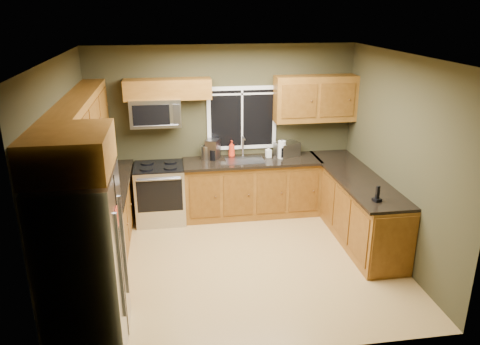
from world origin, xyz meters
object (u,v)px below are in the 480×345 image
object	(u,v)px
microwave	(156,112)
soap_bottle_c	(209,152)
range	(160,193)
coffee_maker	(213,150)
soap_bottle_a	(232,149)
refrigerator	(83,263)
soap_bottle_b	(268,152)
cordless_phone	(377,197)
kettle	(206,152)
paper_towel_roll	(282,150)
toaster_oven	(287,149)

from	to	relation	value
microwave	soap_bottle_c	bearing A→B (deg)	6.72
range	coffee_maker	world-z (taller)	coffee_maker
soap_bottle_a	refrigerator	bearing A→B (deg)	-121.79
range	microwave	size ratio (longest dim) A/B	1.23
range	soap_bottle_b	size ratio (longest dim) A/B	4.93
microwave	cordless_phone	xyz separation A→B (m)	(2.72, -1.99, -0.73)
kettle	soap_bottle_b	bearing A→B (deg)	-3.04
soap_bottle_b	soap_bottle_a	bearing A→B (deg)	167.92
microwave	cordless_phone	distance (m)	3.45
paper_towel_roll	soap_bottle_c	xyz separation A→B (m)	(-1.15, 0.20, -0.06)
toaster_oven	coffee_maker	distance (m)	1.21
paper_towel_roll	cordless_phone	world-z (taller)	paper_towel_roll
cordless_phone	soap_bottle_a	bearing A→B (deg)	126.68
range	kettle	bearing A→B (deg)	12.11
microwave	toaster_oven	bearing A→B (deg)	0.31
cordless_phone	kettle	bearing A→B (deg)	134.49
microwave	toaster_oven	xyz separation A→B (m)	(2.06, 0.01, -0.68)
soap_bottle_b	cordless_phone	size ratio (longest dim) A/B	0.93
microwave	paper_towel_roll	distance (m)	2.06
microwave	toaster_oven	size ratio (longest dim) A/B	1.74
soap_bottle_a	soap_bottle_c	size ratio (longest dim) A/B	1.55
microwave	paper_towel_roll	size ratio (longest dim) A/B	2.41
coffee_maker	cordless_phone	bearing A→B (deg)	-47.28
kettle	soap_bottle_a	world-z (taller)	same
toaster_oven	soap_bottle_c	xyz separation A→B (m)	(-1.26, 0.08, -0.03)
refrigerator	paper_towel_roll	size ratio (longest dim) A/B	5.70
range	toaster_oven	world-z (taller)	toaster_oven
microwave	coffee_maker	xyz separation A→B (m)	(0.86, 0.03, -0.64)
toaster_oven	soap_bottle_c	distance (m)	1.27
toaster_oven	kettle	bearing A→B (deg)	179.46
soap_bottle_b	cordless_phone	xyz separation A→B (m)	(0.97, -1.96, -0.03)
soap_bottle_a	toaster_oven	bearing A→B (deg)	-5.31
soap_bottle_a	range	bearing A→B (deg)	-168.86
soap_bottle_a	soap_bottle_b	bearing A→B (deg)	-12.08
cordless_phone	paper_towel_roll	bearing A→B (deg)	112.32
coffee_maker	soap_bottle_b	xyz separation A→B (m)	(0.89, -0.06, -0.05)
paper_towel_roll	soap_bottle_a	world-z (taller)	paper_towel_roll
cordless_phone	soap_bottle_c	bearing A→B (deg)	132.69
soap_bottle_c	soap_bottle_a	bearing A→B (deg)	0.00
range	coffee_maker	bearing A→B (deg)	10.85
range	soap_bottle_c	distance (m)	1.00
kettle	range	bearing A→B (deg)	-167.89
coffee_maker	paper_towel_roll	xyz separation A→B (m)	(1.09, -0.13, -0.01)
soap_bottle_b	range	bearing A→B (deg)	-176.52
coffee_maker	paper_towel_roll	bearing A→B (deg)	-6.91
coffee_maker	soap_bottle_b	world-z (taller)	coffee_maker
coffee_maker	soap_bottle_c	size ratio (longest dim) A/B	1.83
coffee_maker	soap_bottle_a	size ratio (longest dim) A/B	1.18
kettle	paper_towel_roll	size ratio (longest dim) A/B	0.85
coffee_maker	soap_bottle_c	world-z (taller)	coffee_maker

